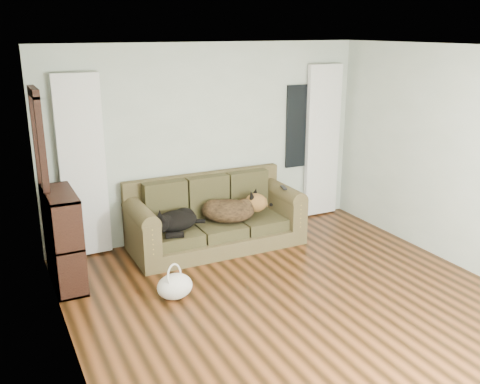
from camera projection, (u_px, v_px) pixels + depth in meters
name	position (u px, v px, depth m)	size (l,w,h in m)	color
floor	(307.00, 311.00, 5.46)	(5.00, 5.00, 0.00)	black
ceiling	(318.00, 48.00, 4.69)	(5.00, 5.00, 0.00)	white
wall_back	(209.00, 141.00, 7.22)	(4.50, 0.04, 2.60)	beige
wall_left	(68.00, 227.00, 4.13)	(0.04, 5.00, 2.60)	beige
wall_right	(479.00, 164.00, 6.03)	(0.04, 5.00, 2.60)	beige
curtain_left	(83.00, 167.00, 6.48)	(0.55, 0.08, 2.25)	white
curtain_right	(322.00, 141.00, 7.96)	(0.55, 0.08, 2.25)	white
window_pane	(301.00, 126.00, 7.78)	(0.50, 0.03, 1.20)	black
door_casing	(44.00, 188.00, 5.98)	(0.07, 0.60, 2.10)	black
sofa	(216.00, 214.00, 6.96)	(2.23, 0.96, 0.91)	#463821
dog_black_lab	(174.00, 221.00, 6.62)	(0.59, 0.41, 0.25)	black
dog_shepherd	(231.00, 210.00, 6.97)	(0.72, 0.51, 0.32)	black
tv_remote	(284.00, 187.00, 7.13)	(0.05, 0.19, 0.02)	black
tote_bag	(175.00, 285.00, 5.67)	(0.39, 0.30, 0.28)	silver
bookshelf	(64.00, 242.00, 5.91)	(0.32, 0.86, 1.08)	black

